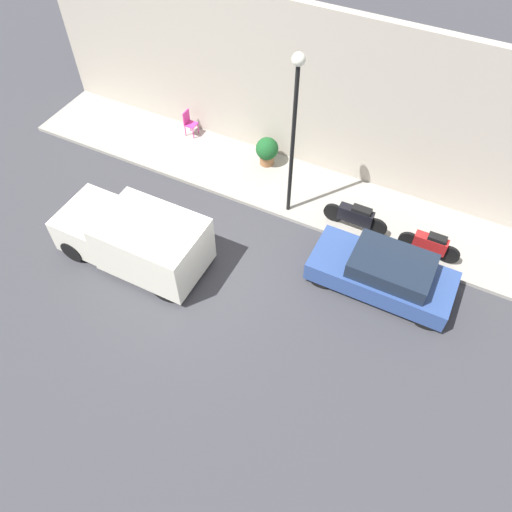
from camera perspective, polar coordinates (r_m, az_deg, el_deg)
ground_plane at (r=14.83m, az=-7.23°, el=-2.67°), size 60.00×60.00×0.00m
sidewalk at (r=17.57m, az=1.00°, el=8.82°), size 2.78×18.00×0.13m
building_facade at (r=17.04m, az=3.54°, el=18.74°), size 0.30×18.00×5.58m
parked_car at (r=14.51m, az=14.39°, el=-1.91°), size 1.72×4.04×1.31m
delivery_van at (r=14.93m, az=-13.78°, el=2.02°), size 2.02×4.47×1.80m
motorcycle_black at (r=15.81m, az=11.34°, el=4.45°), size 0.30×2.07×0.90m
motorcycle_red at (r=15.65m, az=19.28°, el=1.26°), size 0.30×1.84×0.88m
streetlamp at (r=14.12m, az=4.44°, el=15.68°), size 0.36×0.36×5.42m
potted_plant at (r=17.72m, az=1.26°, el=11.99°), size 0.79×0.79×1.04m
cafe_chair at (r=19.24m, az=-7.66°, el=14.97°), size 0.40×0.40×0.96m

